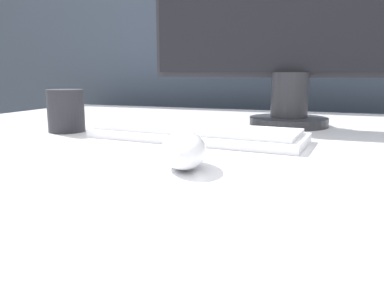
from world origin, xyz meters
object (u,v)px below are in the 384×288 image
keyboard (196,133)px  monitor (294,8)px  mug (66,111)px  computer_mouse_near (184,150)px

keyboard → monitor: monitor is taller
mug → keyboard: bearing=0.4°
keyboard → monitor: size_ratio=0.60×
computer_mouse_near → mug: (-0.35, 0.20, 0.02)m
computer_mouse_near → keyboard: size_ratio=0.28×
computer_mouse_near → keyboard: computer_mouse_near is taller
mug → computer_mouse_near: bearing=-30.6°
computer_mouse_near → keyboard: (-0.06, 0.21, -0.01)m
keyboard → mug: bearing=-175.1°
keyboard → mug: 0.29m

